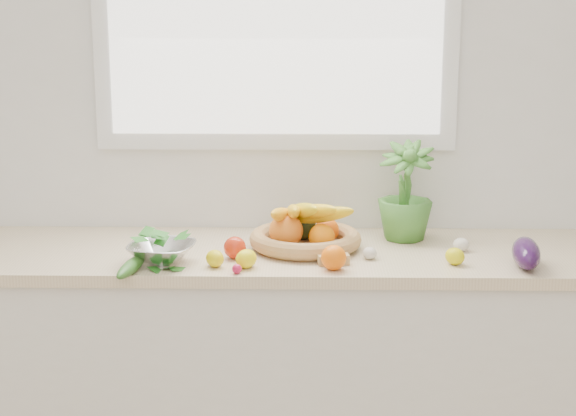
{
  "coord_description": "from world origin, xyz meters",
  "views": [
    {
      "loc": [
        0.11,
        -0.95,
        1.72
      ],
      "look_at": [
        0.05,
        1.93,
        1.05
      ],
      "focal_mm": 55.0,
      "sensor_mm": 36.0,
      "label": 1
    }
  ],
  "objects_px": {
    "potted_herb": "(405,191)",
    "fruit_basket": "(304,233)",
    "cucumber": "(131,266)",
    "apple": "(235,248)",
    "eggplant": "(526,253)",
    "colander_with_spinach": "(162,246)"
  },
  "relations": [
    {
      "from": "eggplant",
      "to": "apple",
      "type": "bearing_deg",
      "value": 175.3
    },
    {
      "from": "cucumber",
      "to": "fruit_basket",
      "type": "relative_size",
      "value": 0.47
    },
    {
      "from": "cucumber",
      "to": "potted_herb",
      "type": "relative_size",
      "value": 0.68
    },
    {
      "from": "apple",
      "to": "fruit_basket",
      "type": "bearing_deg",
      "value": 29.13
    },
    {
      "from": "apple",
      "to": "colander_with_spinach",
      "type": "height_order",
      "value": "colander_with_spinach"
    },
    {
      "from": "potted_herb",
      "to": "fruit_basket",
      "type": "relative_size",
      "value": 0.7
    },
    {
      "from": "eggplant",
      "to": "colander_with_spinach",
      "type": "bearing_deg",
      "value": 179.38
    },
    {
      "from": "fruit_basket",
      "to": "cucumber",
      "type": "bearing_deg",
      "value": -151.2
    },
    {
      "from": "apple",
      "to": "eggplant",
      "type": "xyz_separation_m",
      "value": [
        0.93,
        -0.08,
        0.01
      ]
    },
    {
      "from": "cucumber",
      "to": "fruit_basket",
      "type": "xyz_separation_m",
      "value": [
        0.54,
        0.3,
        0.03
      ]
    },
    {
      "from": "eggplant",
      "to": "fruit_basket",
      "type": "bearing_deg",
      "value": 163.89
    },
    {
      "from": "eggplant",
      "to": "potted_herb",
      "type": "distance_m",
      "value": 0.5
    },
    {
      "from": "eggplant",
      "to": "cucumber",
      "type": "height_order",
      "value": "eggplant"
    },
    {
      "from": "eggplant",
      "to": "potted_herb",
      "type": "relative_size",
      "value": 0.65
    },
    {
      "from": "fruit_basket",
      "to": "potted_herb",
      "type": "bearing_deg",
      "value": 19.61
    },
    {
      "from": "potted_herb",
      "to": "apple",
      "type": "bearing_deg",
      "value": -156.49
    },
    {
      "from": "apple",
      "to": "cucumber",
      "type": "relative_size",
      "value": 0.31
    },
    {
      "from": "eggplant",
      "to": "potted_herb",
      "type": "height_order",
      "value": "potted_herb"
    },
    {
      "from": "apple",
      "to": "potted_herb",
      "type": "xyz_separation_m",
      "value": [
        0.58,
        0.25,
        0.14
      ]
    },
    {
      "from": "apple",
      "to": "fruit_basket",
      "type": "relative_size",
      "value": 0.15
    },
    {
      "from": "cucumber",
      "to": "colander_with_spinach",
      "type": "relative_size",
      "value": 0.95
    },
    {
      "from": "potted_herb",
      "to": "fruit_basket",
      "type": "bearing_deg",
      "value": -160.39
    }
  ]
}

